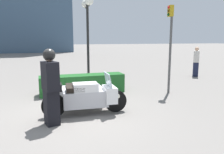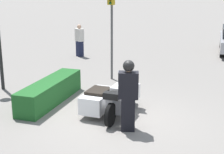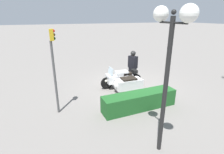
{
  "view_description": "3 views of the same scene",
  "coord_description": "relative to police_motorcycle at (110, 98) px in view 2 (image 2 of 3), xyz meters",
  "views": [
    {
      "loc": [
        -0.56,
        -5.77,
        2.09
      ],
      "look_at": [
        1.36,
        0.13,
        1.0
      ],
      "focal_mm": 35.0,
      "sensor_mm": 36.0,
      "label": 1
    },
    {
      "loc": [
        -8.4,
        -2.57,
        3.74
      ],
      "look_at": [
        1.29,
        0.54,
        0.91
      ],
      "focal_mm": 55.0,
      "sensor_mm": 36.0,
      "label": 2
    },
    {
      "loc": [
        4.59,
        8.11,
        3.74
      ],
      "look_at": [
        1.44,
        0.77,
        0.93
      ],
      "focal_mm": 28.0,
      "sensor_mm": 36.0,
      "label": 3
    }
  ],
  "objects": [
    {
      "name": "ground_plane",
      "position": [
        -0.61,
        -0.38,
        -0.47
      ],
      "size": [
        160.0,
        160.0,
        0.0
      ],
      "primitive_type": "plane",
      "color": "slate"
    },
    {
      "name": "police_motorcycle",
      "position": [
        0.0,
        0.0,
        0.0
      ],
      "size": [
        2.37,
        1.4,
        1.15
      ],
      "rotation": [
        0.0,
        0.0,
        -0.06
      ],
      "color": "black",
      "rests_on": "ground"
    },
    {
      "name": "officer_rider",
      "position": [
        -0.99,
        -0.81,
        0.52
      ],
      "size": [
        0.42,
        0.57,
        1.87
      ],
      "rotation": [
        0.0,
        0.0,
        0.25
      ],
      "color": "black",
      "rests_on": "ground"
    },
    {
      "name": "hedge_bush_curbside",
      "position": [
        0.32,
        2.12,
        -0.11
      ],
      "size": [
        3.23,
        0.72,
        0.72
      ],
      "primitive_type": "cube",
      "color": "#1E5623",
      "rests_on": "ground"
    },
    {
      "name": "traffic_light_near",
      "position": [
        3.48,
        1.09,
        1.71
      ],
      "size": [
        0.22,
        0.28,
        3.31
      ],
      "rotation": [
        0.0,
        0.0,
        3.01
      ],
      "color": "#4C4C4C",
      "rests_on": "ground"
    },
    {
      "name": "pedestrian_bystander",
      "position": [
        7.09,
        3.98,
        0.36
      ],
      "size": [
        0.51,
        0.54,
        1.65
      ],
      "rotation": [
        0.0,
        0.0,
        -0.64
      ],
      "color": "#191E38",
      "rests_on": "ground"
    }
  ]
}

